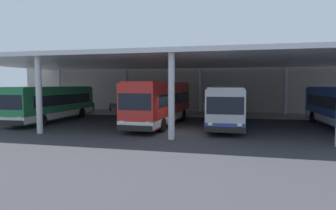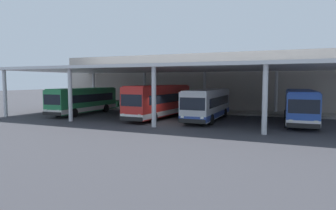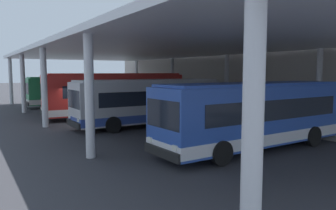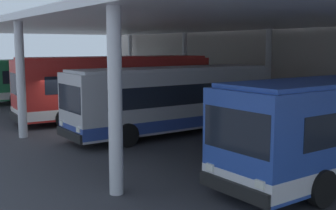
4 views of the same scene
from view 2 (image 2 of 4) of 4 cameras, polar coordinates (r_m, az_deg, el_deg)
ground_plane at (r=28.21m, az=-0.53°, el=-3.54°), size 200.00×200.00×0.00m
platform_kerb at (r=39.17m, az=6.35°, el=-1.12°), size 42.00×4.50×0.18m
station_building_facade at (r=42.10m, az=7.67°, el=4.55°), size 48.00×1.60×7.92m
canopy_shelter at (r=33.05m, az=3.30°, el=6.86°), size 40.00×17.00×5.55m
bus_nearest_bay at (r=37.47m, az=-16.04°, el=0.87°), size 2.77×10.54×3.17m
bus_second_bay at (r=32.07m, az=-1.67°, el=0.76°), size 3.13×11.45×3.57m
bus_middle_bay at (r=30.50m, az=7.67°, el=0.17°), size 2.82×10.56×3.17m
bus_far_bay at (r=30.35m, az=24.24°, el=-0.23°), size 2.92×10.59×3.17m
bench_waiting at (r=43.05m, az=-6.32°, el=0.17°), size 1.80×0.45×0.92m
trash_bin at (r=44.42m, az=-9.77°, el=0.29°), size 0.52×0.52×0.98m
banner_sign at (r=44.74m, az=-12.17°, el=1.95°), size 0.70×0.12×3.20m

